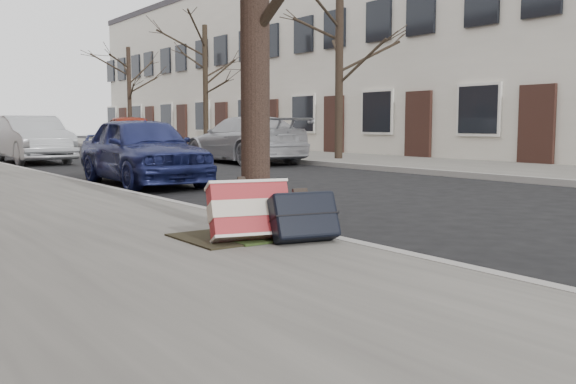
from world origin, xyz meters
TOP-DOWN VIEW (x-y plane):
  - ground at (0.00, 0.00)m, footprint 120.00×120.00m
  - far_sidewalk at (7.80, 15.00)m, footprint 4.00×70.00m
  - house_far at (13.15, 16.00)m, footprint 6.70×40.00m
  - dirt_patch at (-2.00, 1.20)m, footprint 0.85×0.85m
  - suitcase_red at (-1.96, 0.94)m, footprint 0.74×0.53m
  - suitcase_navy at (-1.61, 0.65)m, footprint 0.62×0.44m
  - car_near_front at (-0.13, 7.54)m, footprint 1.68×3.79m
  - car_near_mid at (-0.05, 15.72)m, footprint 1.45×4.11m
  - car_far_front at (4.87, 12.10)m, footprint 1.88×4.57m
  - car_far_back at (4.77, 20.70)m, footprint 2.56×4.64m
  - tree_far_a at (7.20, 10.70)m, footprint 0.23×0.23m
  - tree_far_b at (7.20, 18.72)m, footprint 0.20×0.20m
  - tree_far_c at (7.20, 26.48)m, footprint 0.21×0.21m

SIDE VIEW (x-z plane):
  - ground at x=0.00m, z-range 0.00..0.00m
  - far_sidewalk at x=7.80m, z-range 0.00..0.12m
  - dirt_patch at x=-2.00m, z-range 0.12..0.14m
  - suitcase_navy at x=-1.61m, z-range 0.12..0.56m
  - suitcase_red at x=-1.96m, z-range 0.12..0.63m
  - car_near_front at x=-0.13m, z-range 0.00..1.27m
  - car_far_front at x=4.87m, z-range 0.00..1.32m
  - car_near_mid at x=-0.05m, z-range 0.00..1.35m
  - car_far_back at x=4.77m, z-range 0.00..1.49m
  - tree_far_a at x=7.20m, z-range 0.12..4.61m
  - tree_far_c at x=7.20m, z-range 0.12..4.82m
  - tree_far_b at x=7.20m, z-range 0.12..4.90m
  - house_far at x=13.15m, z-range 0.00..7.20m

